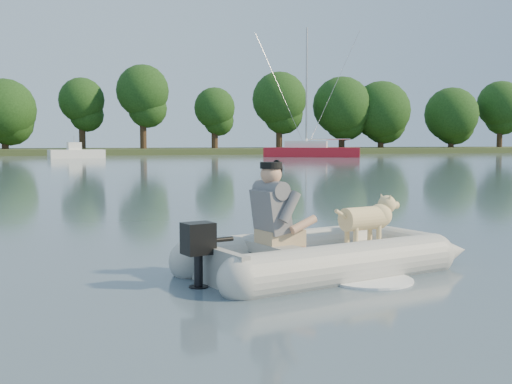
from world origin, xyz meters
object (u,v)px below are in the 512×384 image
object	(u,v)px
man	(273,208)
motorboat	(76,148)
dinghy	(324,221)
dog	(363,223)
sailboat	(311,151)

from	to	relation	value
man	motorboat	xyz separation A→B (m)	(-2.78, 48.23, 0.10)
dinghy	dog	xyz separation A→B (m)	(0.61, 0.24, -0.08)
dinghy	man	xyz separation A→B (m)	(-0.69, -0.16, 0.19)
dinghy	motorboat	xyz separation A→B (m)	(-3.47, 48.07, 0.28)
dog	motorboat	distance (m)	48.00
dinghy	dog	distance (m)	0.66
dog	motorboat	bearing A→B (deg)	77.81
motorboat	man	bearing A→B (deg)	-99.23
motorboat	dinghy	bearing A→B (deg)	-98.40
dinghy	dog	world-z (taller)	dinghy
man	motorboat	bearing A→B (deg)	76.24
dog	man	bearing A→B (deg)	180.00
dinghy	motorboat	size ratio (longest dim) A/B	1.06
dog	sailboat	size ratio (longest dim) A/B	0.08
dinghy	motorboat	distance (m)	48.20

